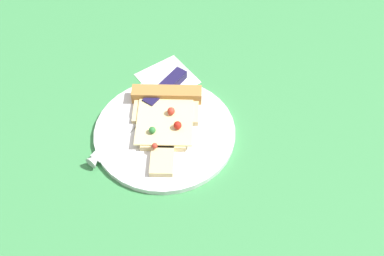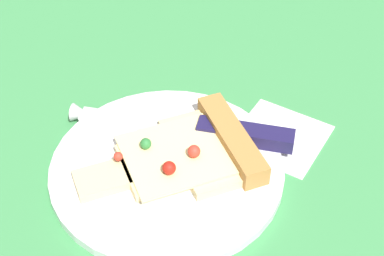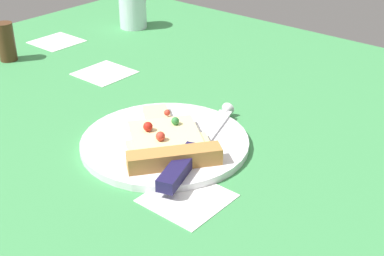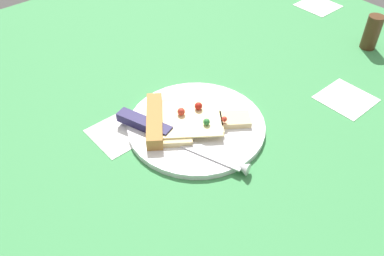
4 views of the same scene
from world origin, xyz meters
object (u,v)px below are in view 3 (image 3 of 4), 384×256
drinking_glass (133,9)px  knife (194,151)px  plate (165,142)px  pepper_shaker (6,42)px  pizza_slice (168,143)px

drinking_glass → knife: bearing=-126.8°
knife → plate: bearing=155.1°
knife → pepper_shaker: bearing=155.2°
pizza_slice → pepper_shaker: (6.50, 47.37, 1.85)cm
pizza_slice → drinking_glass: size_ratio=2.25×
drinking_glass → pepper_shaker: bearing=173.1°
pizza_slice → plate: bearing=89.6°
plate → pizza_slice: bearing=-127.5°
plate → drinking_glass: size_ratio=2.83×
pizza_slice → drinking_glass: drinking_glass is taller
plate → pepper_shaker: 45.69cm
plate → pepper_shaker: bearing=83.8°
pizza_slice → pepper_shaker: size_ratio=2.53×
pepper_shaker → pizza_slice: bearing=-97.8°
plate → knife: knife is taller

